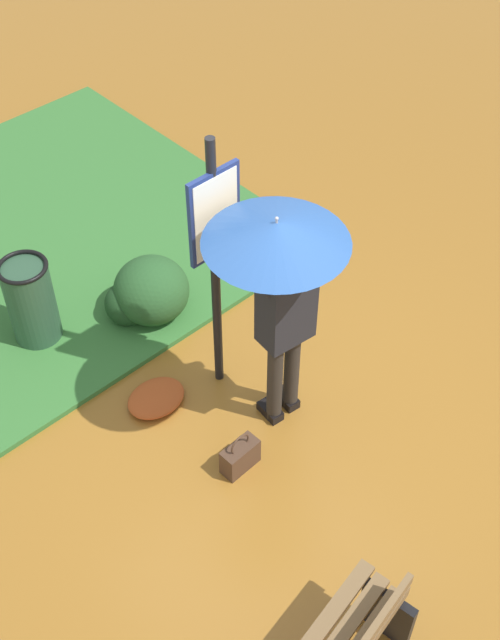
{
  "coord_description": "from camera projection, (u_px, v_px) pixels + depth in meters",
  "views": [
    {
      "loc": [
        2.82,
        2.66,
        5.19
      ],
      "look_at": [
        -0.1,
        -0.46,
        0.85
      ],
      "focal_mm": 46.37,
      "sensor_mm": 36.0,
      "label": 1
    }
  ],
  "objects": [
    {
      "name": "person_with_umbrella",
      "position": [
        281.0,
        271.0,
        5.42
      ],
      "size": [
        0.96,
        0.96,
        2.04
      ],
      "color": "#2D2823",
      "rests_on": "ground_plane"
    },
    {
      "name": "grass_verge",
      "position": [
        3.0,
        256.0,
        7.85
      ],
      "size": [
        4.8,
        4.0,
        0.05
      ],
      "color": "#387533",
      "rests_on": "ground_plane"
    },
    {
      "name": "leaf_pile_near_person",
      "position": [
        156.0,
        398.0,
        6.6
      ],
      "size": [
        0.49,
        0.39,
        0.11
      ],
      "color": "#B74C1E",
      "rests_on": "ground_plane"
    },
    {
      "name": "shrub_cluster",
      "position": [
        147.0,
        293.0,
        7.13
      ],
      "size": [
        0.72,
        0.66,
        0.59
      ],
      "color": "#285628",
      "rests_on": "ground_plane"
    },
    {
      "name": "handbag",
      "position": [
        240.0,
        456.0,
        6.11
      ],
      "size": [
        0.3,
        0.15,
        0.37
      ],
      "color": "#4C3323",
      "rests_on": "ground_plane"
    },
    {
      "name": "leaf_pile_by_bench",
      "position": [
        264.0,
        214.0,
        8.23
      ],
      "size": [
        0.64,
        0.51,
        0.14
      ],
      "color": "#A86023",
      "rests_on": "ground_plane"
    },
    {
      "name": "info_sign_post",
      "position": [
        215.0,
        243.0,
        5.79
      ],
      "size": [
        0.44,
        0.07,
        2.3
      ],
      "color": "black",
      "rests_on": "ground_plane"
    },
    {
      "name": "ground_plane",
      "position": [
        281.0,
        434.0,
        6.41
      ],
      "size": [
        18.0,
        18.0,
        0.0
      ],
      "primitive_type": "plane",
      "color": "#9E6623"
    },
    {
      "name": "trash_bin",
      "position": [
        31.0,
        303.0,
        6.84
      ],
      "size": [
        0.42,
        0.42,
        0.83
      ],
      "color": "#2D5138",
      "rests_on": "ground_plane"
    }
  ]
}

